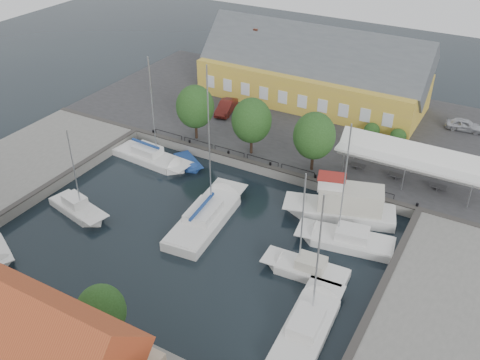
# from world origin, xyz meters

# --- Properties ---
(ground) EXTENTS (140.00, 140.00, 0.00)m
(ground) POSITION_xyz_m (0.00, 0.00, 0.00)
(ground) COLOR black
(ground) RESTS_ON ground
(north_quay) EXTENTS (56.00, 26.00, 1.00)m
(north_quay) POSITION_xyz_m (0.00, 23.00, 0.50)
(north_quay) COLOR #2D2D30
(north_quay) RESTS_ON ground
(west_quay) EXTENTS (12.00, 24.00, 1.00)m
(west_quay) POSITION_xyz_m (-22.00, -2.00, 0.50)
(west_quay) COLOR slate
(west_quay) RESTS_ON ground
(east_quay) EXTENTS (12.00, 24.00, 1.00)m
(east_quay) POSITION_xyz_m (22.00, -2.00, 0.50)
(east_quay) COLOR slate
(east_quay) RESTS_ON ground
(quay_edge_fittings) EXTENTS (56.00, 24.72, 0.40)m
(quay_edge_fittings) POSITION_xyz_m (0.02, 4.75, 1.06)
(quay_edge_fittings) COLOR #383533
(quay_edge_fittings) RESTS_ON north_quay
(warehouse) EXTENTS (28.56, 14.00, 9.55)m
(warehouse) POSITION_xyz_m (-2.60, 28.36, 4.43)
(warehouse) COLOR gold
(warehouse) RESTS_ON north_quay
(tent_canopy) EXTENTS (14.00, 4.00, 2.83)m
(tent_canopy) POSITION_xyz_m (14.00, 14.50, 3.68)
(tent_canopy) COLOR white
(tent_canopy) RESTS_ON north_quay
(quay_trees) EXTENTS (18.20, 4.20, 6.30)m
(quay_trees) POSITION_xyz_m (-2.00, 12.00, 4.88)
(quay_trees) COLOR black
(quay_trees) RESTS_ON north_quay
(car_silver) EXTENTS (4.33, 2.14, 1.42)m
(car_silver) POSITION_xyz_m (16.91, 28.83, 1.71)
(car_silver) COLOR #B6B8BE
(car_silver) RESTS_ON north_quay
(car_red) EXTENTS (2.50, 4.84, 1.52)m
(car_red) POSITION_xyz_m (-9.53, 19.45, 1.76)
(car_red) COLOR #5B1914
(car_red) RESTS_ON north_quay
(center_sailboat) EXTENTS (4.41, 11.56, 15.14)m
(center_sailboat) POSITION_xyz_m (-0.34, 0.32, 0.36)
(center_sailboat) COLOR silver
(center_sailboat) RESTS_ON ground
(trawler) EXTENTS (10.56, 5.80, 5.00)m
(trawler) POSITION_xyz_m (10.23, 7.20, 1.02)
(trawler) COLOR silver
(trawler) RESTS_ON ground
(east_boat_a) EXTENTS (8.73, 4.11, 11.92)m
(east_boat_a) POSITION_xyz_m (11.92, 3.61, 0.26)
(east_boat_a) COLOR silver
(east_boat_a) RESTS_ON ground
(east_boat_b) EXTENTS (7.18, 2.72, 9.81)m
(east_boat_b) POSITION_xyz_m (10.40, -1.55, 0.26)
(east_boat_b) COLOR silver
(east_boat_b) RESTS_ON ground
(east_boat_c) EXTENTS (3.45, 9.37, 11.64)m
(east_boat_c) POSITION_xyz_m (12.79, -7.06, 0.26)
(east_boat_c) COLOR silver
(east_boat_c) RESTS_ON ground
(west_boat_a) EXTENTS (9.71, 3.44, 12.47)m
(west_boat_a) POSITION_xyz_m (-11.51, 6.74, 0.27)
(west_boat_a) COLOR silver
(west_boat_a) RESTS_ON ground
(west_boat_c) EXTENTS (7.03, 3.56, 9.41)m
(west_boat_c) POSITION_xyz_m (-11.56, -4.26, 0.26)
(west_boat_c) COLOR silver
(west_boat_c) RESTS_ON ground
(launch_nw) EXTENTS (4.60, 3.82, 0.88)m
(launch_nw) POSITION_xyz_m (-7.61, 8.13, 0.09)
(launch_nw) COLOR navy
(launch_nw) RESTS_ON ground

